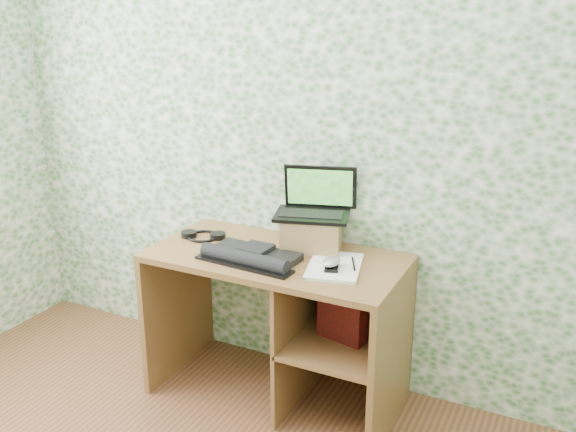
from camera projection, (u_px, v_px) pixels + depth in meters
The scene contains 10 objects.
wall_back at pixel (305, 128), 3.10m from camera, with size 3.50×3.50×0.00m, color white.
desk at pixel (294, 308), 3.09m from camera, with size 1.20×0.60×0.75m.
riser at pixel (312, 233), 3.06m from camera, with size 0.27×0.23×0.16m, color olive.
laptop at pixel (315, 204), 3.04m from camera, with size 0.40×0.33×0.23m.
keyboard at pixel (251, 256), 2.94m from camera, with size 0.49×0.27×0.07m.
headphones at pixel (203, 236), 3.23m from camera, with size 0.22×0.21×0.03m.
notepad at pixel (335, 266), 2.86m from camera, with size 0.23×0.33×0.02m, color silver.
mouse at pixel (332, 264), 2.82m from camera, with size 0.07×0.11×0.04m, color #B0B0B2.
pen at pixel (354, 264), 2.86m from camera, with size 0.01×0.01×0.15m, color black.
red_box at pixel (342, 312), 2.94m from camera, with size 0.23×0.07×0.28m, color maroon.
Camera 1 is at (1.28, -1.04, 1.89)m, focal length 40.00 mm.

